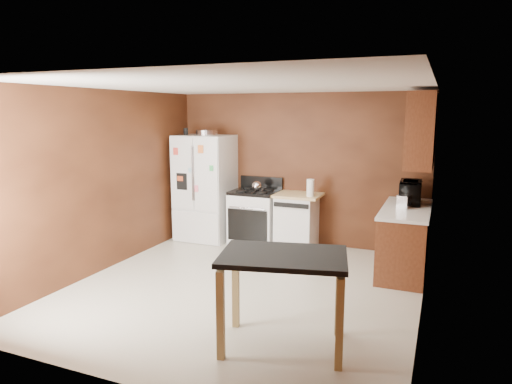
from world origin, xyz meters
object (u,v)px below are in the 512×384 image
Objects in this scene: microwave at (411,193)px; gas_range at (255,216)px; kettle at (257,186)px; paper_towel at (310,188)px; refrigerator at (205,188)px; roasting_pan at (207,133)px; island at (283,269)px; toaster at (405,201)px; pen_cup at (186,132)px; green_canister at (311,191)px; dishwasher at (297,220)px.

gas_range is at bearing 84.84° from microwave.
kettle is 0.53m from gas_range.
refrigerator is (-1.88, 0.04, -0.12)m from paper_towel.
island is (2.42, -3.03, -1.08)m from roasting_pan.
toaster is at bearing -14.45° from paper_towel.
refrigerator is at bearing -176.19° from gas_range.
roasting_pan is 1.36× the size of paper_towel.
toaster is (3.27, -0.42, -0.86)m from roasting_pan.
pen_cup reaches higher than roasting_pan.
microwave is (1.52, -0.21, 0.11)m from green_canister.
gas_range reaches higher than toaster.
green_canister is (2.17, 0.17, -0.92)m from pen_cup.
paper_towel reaches higher than toaster.
roasting_pan is 0.33× the size of gas_range.
paper_towel is 2.56× the size of green_canister.
kettle is 0.93m from paper_towel.
green_canister is 1.85m from refrigerator.
microwave is at bearing 72.95° from island.
green_canister is at bearing 3.39° from refrigerator.
green_canister is at bearing 176.29° from toaster.
island is (1.56, -3.09, 0.30)m from gas_range.
green_canister is 1.56m from toaster.
microwave reaches higher than dishwasher.
paper_towel is at bearing -3.40° from kettle.
roasting_pan is 0.28× the size of island.
pen_cup is 0.49× the size of toaster.
pen_cup is 1.55m from kettle.
pen_cup reaches higher than green_canister.
paper_towel is 1.49m from microwave.
roasting_pan is 4.03m from island.
island is at bearing -92.18° from toaster.
kettle is at bearing -173.83° from dishwasher.
gas_range is at bearing 5.84° from pen_cup.
toaster reaches higher than kettle.
toaster is (3.64, -0.35, -0.87)m from pen_cup.
dishwasher is (1.58, 0.08, -1.39)m from roasting_pan.
kettle is 2.40m from toaster.
roasting_pan is 3.48× the size of green_canister.
paper_towel reaches higher than dishwasher.
roasting_pan is 2.01m from green_canister.
dishwasher is at bearing 2.91° from roasting_pan.
gas_range is at bearing 173.96° from paper_towel.
microwave is 3.38m from refrigerator.
island is (0.84, -3.11, 0.31)m from dishwasher.
green_canister is 0.44× the size of toaster.
pen_cup is (-0.37, -0.07, 0.01)m from roasting_pan.
green_canister is (1.80, 0.10, -0.90)m from roasting_pan.
pen_cup is 2.41m from dishwasher.
island is at bearing -74.83° from dishwasher.
roasting_pan reaches higher than toaster.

